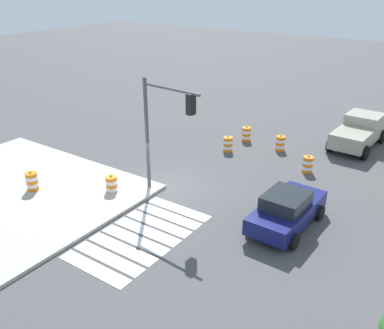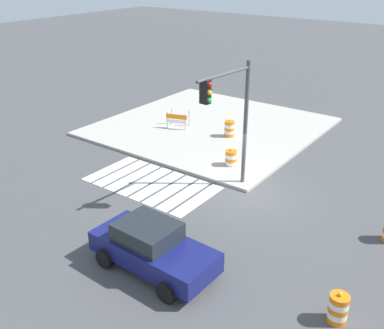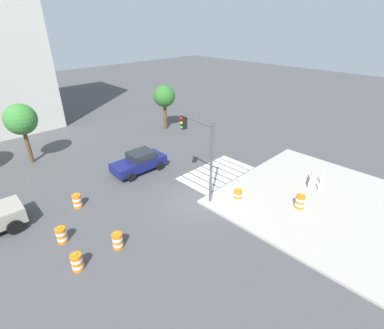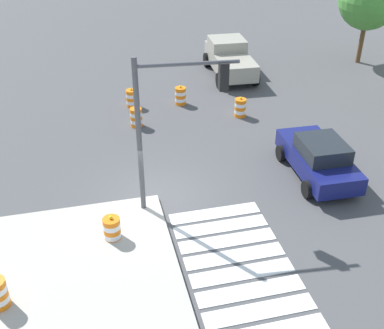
% 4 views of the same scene
% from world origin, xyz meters
% --- Properties ---
extents(ground_plane, '(120.00, 120.00, 0.00)m').
position_xyz_m(ground_plane, '(0.00, 0.00, 0.00)').
color(ground_plane, '#474749').
extents(crosswalk_stripes, '(5.85, 3.20, 0.02)m').
position_xyz_m(crosswalk_stripes, '(4.00, 1.80, 0.01)').
color(crosswalk_stripes, silver).
rests_on(crosswalk_stripes, ground).
extents(sports_car, '(4.35, 2.24, 1.63)m').
position_xyz_m(sports_car, '(-0.06, 6.38, 0.81)').
color(sports_car, navy).
rests_on(sports_car, ground).
extents(pickup_truck, '(5.24, 2.55, 1.92)m').
position_xyz_m(pickup_truck, '(-11.48, 6.31, 0.97)').
color(pickup_truck, gray).
rests_on(pickup_truck, ground).
extents(traffic_barrel_near_corner, '(0.56, 0.56, 1.02)m').
position_xyz_m(traffic_barrel_near_corner, '(-8.19, 0.15, 0.45)').
color(traffic_barrel_near_corner, orange).
rests_on(traffic_barrel_near_corner, ground).
extents(traffic_barrel_crosswalk_end, '(0.56, 0.56, 1.02)m').
position_xyz_m(traffic_barrel_crosswalk_end, '(1.98, -1.82, 0.45)').
color(traffic_barrel_crosswalk_end, orange).
rests_on(traffic_barrel_crosswalk_end, ground).
extents(traffic_barrel_median_near, '(0.56, 0.56, 1.02)m').
position_xyz_m(traffic_barrel_median_near, '(-5.84, 5.14, 0.45)').
color(traffic_barrel_median_near, orange).
rests_on(traffic_barrel_median_near, ground).
extents(traffic_barrel_median_far, '(0.56, 0.56, 1.02)m').
position_xyz_m(traffic_barrel_median_far, '(-7.91, 2.62, 0.45)').
color(traffic_barrel_median_far, orange).
rests_on(traffic_barrel_median_far, ground).
extents(traffic_barrel_far_curb, '(0.56, 0.56, 1.02)m').
position_xyz_m(traffic_barrel_far_curb, '(-5.98, 0.08, 0.45)').
color(traffic_barrel_far_curb, orange).
rests_on(traffic_barrel_far_curb, ground).
extents(traffic_barrel_on_sidewalk, '(0.56, 0.56, 1.02)m').
position_xyz_m(traffic_barrel_on_sidewalk, '(4.11, -5.10, 0.60)').
color(traffic_barrel_on_sidewalk, orange).
rests_on(traffic_barrel_on_sidewalk, sidewalk_corner).
extents(traffic_light_pole, '(0.53, 3.28, 5.50)m').
position_xyz_m(traffic_light_pole, '(0.69, 0.53, 3.91)').
color(traffic_light_pole, '#4C4C51').
rests_on(traffic_light_pole, sidewalk_corner).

